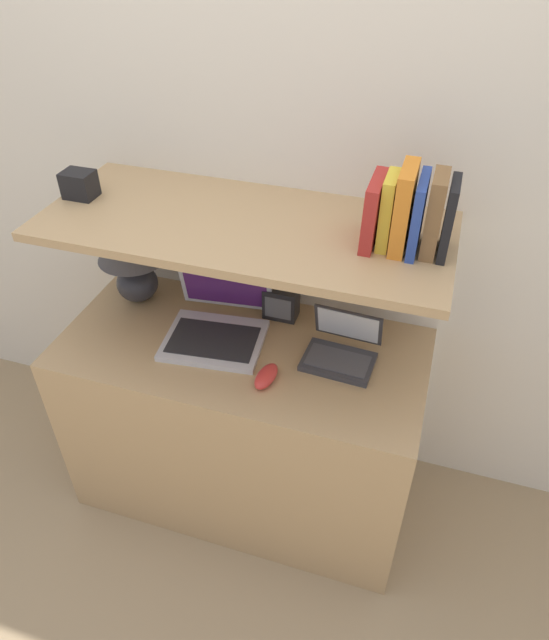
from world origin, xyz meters
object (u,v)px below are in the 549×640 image
(laptop_large, at_px, (218,320))
(computer_mouse, at_px, (266,376))
(book_blue, at_px, (418,215))
(book_black, at_px, (449,219))
(book_red, at_px, (373,211))
(shelf_gadget, at_px, (79,184))
(laptop_small, at_px, (341,350))
(book_brown, at_px, (435,215))
(router_box, at_px, (281,302))
(book_orange, at_px, (404,209))
(book_yellow, at_px, (388,211))
(table_lamp, at_px, (132,252))

(laptop_large, relative_size, computer_mouse, 2.86)
(book_blue, bearing_deg, book_black, 0.00)
(book_red, distance_m, shelf_gadget, 0.93)
(laptop_large, bearing_deg, computer_mouse, -37.26)
(computer_mouse, distance_m, book_black, 0.71)
(laptop_small, relative_size, book_brown, 1.07)
(laptop_small, xyz_separation_m, router_box, (-0.25, 0.16, 0.02))
(book_brown, relative_size, book_orange, 0.96)
(computer_mouse, distance_m, book_orange, 0.65)
(router_box, relative_size, book_black, 0.57)
(laptop_small, bearing_deg, computer_mouse, -138.38)
(book_black, relative_size, book_red, 1.09)
(book_yellow, height_order, book_red, book_yellow)
(laptop_large, bearing_deg, book_black, 2.05)
(table_lamp, relative_size, book_black, 1.56)
(laptop_small, bearing_deg, shelf_gadget, 178.44)
(router_box, bearing_deg, book_orange, -19.40)
(table_lamp, distance_m, book_yellow, 0.93)
(book_blue, height_order, book_orange, book_orange)
(laptop_large, height_order, book_brown, book_brown)
(book_black, bearing_deg, book_blue, 180.00)
(book_brown, bearing_deg, book_black, 0.00)
(laptop_small, relative_size, book_yellow, 1.17)
(computer_mouse, height_order, book_blue, book_blue)
(router_box, distance_m, book_yellow, 0.60)
(book_orange, relative_size, book_yellow, 1.13)
(book_black, distance_m, book_orange, 0.12)
(table_lamp, distance_m, laptop_large, 0.40)
(router_box, distance_m, book_blue, 0.65)
(router_box, xyz_separation_m, book_yellow, (0.34, -0.13, 0.47))
(laptop_small, xyz_separation_m, book_yellow, (0.09, 0.02, 0.50))
(book_yellow, distance_m, shelf_gadget, 0.97)
(book_blue, distance_m, book_orange, 0.04)
(laptop_large, xyz_separation_m, book_black, (0.67, 0.02, 0.48))
(table_lamp, relative_size, book_orange, 1.40)
(shelf_gadget, bearing_deg, router_box, 11.97)
(table_lamp, height_order, computer_mouse, table_lamp)
(laptop_large, bearing_deg, book_yellow, 2.69)
(laptop_large, bearing_deg, book_orange, 2.49)
(table_lamp, height_order, laptop_large, table_lamp)
(computer_mouse, relative_size, book_brown, 0.57)
(book_blue, bearing_deg, shelf_gadget, 180.00)
(laptop_small, relative_size, book_orange, 1.03)
(book_red, bearing_deg, laptop_small, -152.83)
(book_yellow, bearing_deg, book_blue, 0.00)
(book_orange, xyz_separation_m, shelf_gadget, (-1.01, 0.00, -0.07))
(table_lamp, height_order, book_orange, book_orange)
(laptop_small, xyz_separation_m, book_blue, (0.17, 0.02, 0.50))
(book_yellow, bearing_deg, laptop_small, -164.25)
(router_box, xyz_separation_m, book_black, (0.50, -0.13, 0.48))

